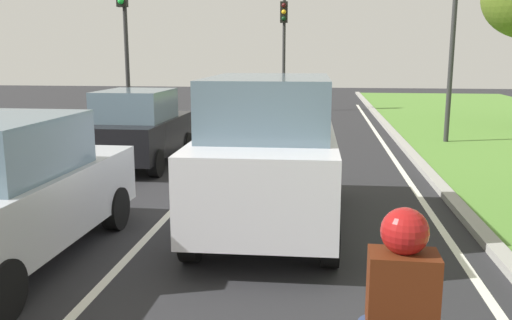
% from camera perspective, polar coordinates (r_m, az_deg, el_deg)
% --- Properties ---
extents(ground_plane, '(60.00, 60.00, 0.00)m').
position_cam_1_polar(ground_plane, '(12.74, -1.24, -0.71)').
color(ground_plane, '#262628').
extents(lane_line_center, '(0.12, 32.00, 0.01)m').
position_cam_1_polar(lane_line_center, '(12.85, -4.33, -0.62)').
color(lane_line_center, silver).
rests_on(lane_line_center, ground).
extents(lane_line_right_edge, '(0.12, 32.00, 0.01)m').
position_cam_1_polar(lane_line_right_edge, '(12.75, 15.00, -1.06)').
color(lane_line_right_edge, silver).
rests_on(lane_line_right_edge, ground).
extents(curb_right, '(0.24, 48.00, 0.12)m').
position_cam_1_polar(curb_right, '(12.82, 17.22, -0.86)').
color(curb_right, '#9E9B93').
rests_on(curb_right, ground).
extents(car_suv_ahead, '(2.03, 4.53, 2.28)m').
position_cam_1_polar(car_suv_ahead, '(8.13, 1.41, 0.89)').
color(car_suv_ahead, silver).
rests_on(car_suv_ahead, ground).
extents(car_sedan_left_lane, '(1.90, 4.33, 1.86)m').
position_cam_1_polar(car_sedan_left_lane, '(7.42, -24.87, -3.12)').
color(car_sedan_left_lane, '#B7BABF').
rests_on(car_sedan_left_lane, ground).
extents(car_hatchback_far, '(1.76, 3.72, 1.78)m').
position_cam_1_polar(car_hatchback_far, '(13.08, -12.12, 3.28)').
color(car_hatchback_far, black).
rests_on(car_hatchback_far, ground).
extents(rider_person, '(0.51, 0.41, 1.16)m').
position_cam_1_polar(rider_person, '(3.44, 14.94, -13.73)').
color(rider_person, '#4C1E0C').
rests_on(rider_person, ground).
extents(traffic_light_near_right, '(0.32, 0.50, 5.39)m').
position_cam_1_polar(traffic_light_near_right, '(16.68, 20.12, 14.08)').
color(traffic_light_near_right, '#2D2D2D').
rests_on(traffic_light_near_right, ground).
extents(traffic_light_overhead_left, '(0.32, 0.50, 5.22)m').
position_cam_1_polar(traffic_light_overhead_left, '(18.79, -13.62, 13.60)').
color(traffic_light_overhead_left, '#2D2D2D').
rests_on(traffic_light_overhead_left, ground).
extents(traffic_light_far_median, '(0.32, 0.50, 5.03)m').
position_cam_1_polar(traffic_light_far_median, '(24.69, 2.93, 12.97)').
color(traffic_light_far_median, '#2D2D2D').
rests_on(traffic_light_far_median, ground).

